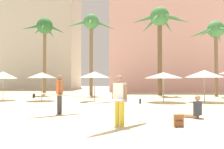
{
  "coord_description": "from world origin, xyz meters",
  "views": [
    {
      "loc": [
        1.13,
        -6.68,
        1.56
      ],
      "look_at": [
        0.45,
        5.58,
        1.82
      ],
      "focal_mm": 42.59,
      "sensor_mm": 36.0,
      "label": 1
    }
  ],
  "objects": [
    {
      "name": "palm_tree_left",
      "position": [
        -2.49,
        20.19,
        6.9
      ],
      "size": [
        5.16,
        5.1,
        8.33
      ],
      "color": "brown",
      "rests_on": "ground"
    },
    {
      "name": "ground",
      "position": [
        0.0,
        0.0,
        0.0
      ],
      "size": [
        120.0,
        120.0,
        0.0
      ],
      "primitive_type": "plane",
      "color": "#C6B28C"
    },
    {
      "name": "backpack",
      "position": [
        2.85,
        2.21,
        0.2
      ],
      "size": [
        0.31,
        0.25,
        0.42
      ],
      "rotation": [
        0.0,
        0.0,
        4.75
      ],
      "color": "brown",
      "rests_on": "ground"
    },
    {
      "name": "cafe_umbrella_5",
      "position": [
        -5.29,
        13.09,
        1.92
      ],
      "size": [
        2.15,
        2.15,
        2.14
      ],
      "color": "gray",
      "rests_on": "ground"
    },
    {
      "name": "person_mid_left",
      "position": [
        3.89,
        4.44,
        0.33
      ],
      "size": [
        0.98,
        0.85,
        0.95
      ],
      "rotation": [
        0.0,
        0.0,
        2.53
      ],
      "color": "tan",
      "rests_on": "ground"
    },
    {
      "name": "beach_towel",
      "position": [
        3.68,
        1.95,
        0.01
      ],
      "size": [
        1.96,
        1.07,
        0.01
      ],
      "primitive_type": "cube",
      "rotation": [
        0.0,
        0.0,
        -0.12
      ],
      "color": "white",
      "rests_on": "ground"
    },
    {
      "name": "person_near_left",
      "position": [
        0.89,
        2.23,
        0.93
      ],
      "size": [
        2.11,
        2.8,
        1.72
      ],
      "rotation": [
        0.0,
        0.0,
        4.14
      ],
      "color": "gold",
      "rests_on": "ground"
    },
    {
      "name": "cafe_umbrella_0",
      "position": [
        6.67,
        12.59,
        2.0
      ],
      "size": [
        2.74,
        2.74,
        2.27
      ],
      "color": "gray",
      "rests_on": "ground"
    },
    {
      "name": "cafe_umbrella_1",
      "position": [
        -1.21,
        12.53,
        1.95
      ],
      "size": [
        2.27,
        2.27,
        2.18
      ],
      "color": "gray",
      "rests_on": "ground"
    },
    {
      "name": "cafe_umbrella_3",
      "position": [
        3.75,
        12.34,
        1.9
      ],
      "size": [
        2.73,
        2.73,
        2.11
      ],
      "color": "gray",
      "rests_on": "ground"
    },
    {
      "name": "hotel_tower_gray",
      "position": [
        -14.79,
        42.19,
        11.45
      ],
      "size": [
        13.3,
        9.74,
        22.9
      ],
      "primitive_type": "cube",
      "color": "beige",
      "rests_on": "ground"
    },
    {
      "name": "palm_tree_far_left",
      "position": [
        4.51,
        20.42,
        7.38
      ],
      "size": [
        5.92,
        5.03,
        9.03
      ],
      "color": "brown",
      "rests_on": "ground"
    },
    {
      "name": "person_far_right",
      "position": [
        -1.95,
        5.23,
        0.95
      ],
      "size": [
        2.34,
        1.89,
        1.79
      ],
      "rotation": [
        0.0,
        0.0,
        0.54
      ],
      "color": "#3D3D42",
      "rests_on": "ground"
    },
    {
      "name": "palm_tree_right",
      "position": [
        -7.46,
        20.58,
        6.75
      ],
      "size": [
        4.43,
        4.4,
        8.08
      ],
      "color": "brown",
      "rests_on": "ground"
    },
    {
      "name": "palm_tree_center",
      "position": [
        9.59,
        18.85,
        5.94
      ],
      "size": [
        4.89,
        4.75,
        7.19
      ],
      "color": "brown",
      "rests_on": "ground"
    },
    {
      "name": "hotel_pink",
      "position": [
        7.08,
        32.74,
        9.23
      ],
      "size": [
        16.49,
        9.23,
        18.46
      ],
      "primitive_type": "cube",
      "color": "beige",
      "rests_on": "ground"
    },
    {
      "name": "cafe_umbrella_2",
      "position": [
        -8.44,
        13.39,
        1.95
      ],
      "size": [
        2.17,
        2.17,
        2.22
      ],
      "color": "gray",
      "rests_on": "ground"
    }
  ]
}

